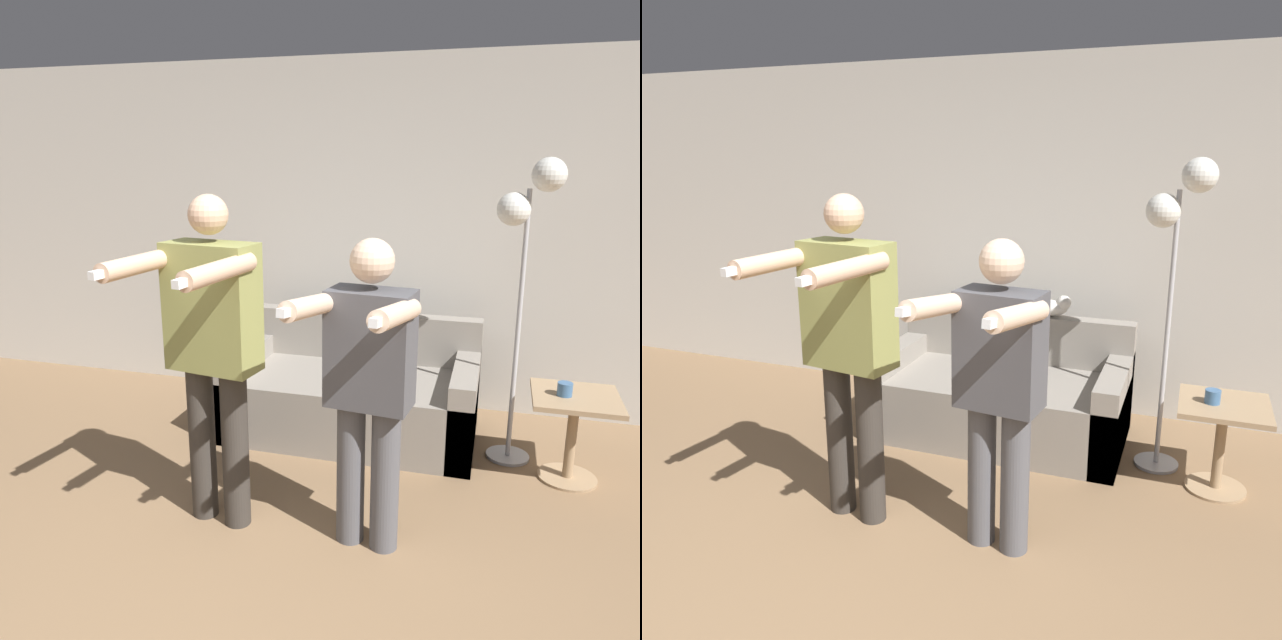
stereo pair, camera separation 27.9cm
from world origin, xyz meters
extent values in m
cube|color=beige|center=(0.00, 3.16, 1.30)|extent=(10.00, 0.05, 2.60)
cube|color=gray|center=(0.17, 2.44, 0.22)|extent=(1.70, 0.90, 0.43)
cube|color=gray|center=(0.17, 2.82, 0.61)|extent=(1.70, 0.14, 0.35)
cube|color=gray|center=(-0.60, 2.44, 0.29)|extent=(0.16, 0.90, 0.57)
cube|color=gray|center=(0.94, 2.44, 0.29)|extent=(0.16, 0.90, 0.57)
cylinder|color=#38332D|center=(-0.35, 1.22, 0.43)|extent=(0.14, 0.14, 0.85)
cylinder|color=#38332D|center=(-0.15, 1.19, 0.43)|extent=(0.14, 0.14, 0.85)
cube|color=#8C8E4C|center=(-0.25, 1.20, 1.17)|extent=(0.48, 0.29, 0.64)
sphere|color=#D8AD8C|center=(-0.25, 1.20, 1.63)|extent=(0.19, 0.19, 0.19)
cylinder|color=#D8AD8C|center=(-0.50, 0.99, 1.41)|extent=(0.16, 0.51, 0.10)
cube|color=white|center=(-0.54, 0.74, 1.41)|extent=(0.05, 0.12, 0.04)
cylinder|color=#D8AD8C|center=(-0.07, 0.92, 1.41)|extent=(0.16, 0.51, 0.10)
cube|color=white|center=(-0.11, 0.68, 1.41)|extent=(0.05, 0.12, 0.04)
cylinder|color=#56565B|center=(0.46, 1.21, 0.37)|extent=(0.14, 0.14, 0.75)
cylinder|color=#56565B|center=(0.64, 1.19, 0.37)|extent=(0.14, 0.14, 0.75)
cube|color=#4C4C51|center=(0.55, 1.20, 1.03)|extent=(0.42, 0.27, 0.56)
sphere|color=beige|center=(0.55, 1.20, 1.44)|extent=(0.21, 0.21, 0.21)
cylinder|color=beige|center=(0.33, 0.98, 1.27)|extent=(0.15, 0.51, 0.15)
cube|color=white|center=(0.30, 0.73, 1.30)|extent=(0.05, 0.13, 0.05)
cylinder|color=beige|center=(0.70, 0.93, 1.27)|extent=(0.15, 0.51, 0.15)
cube|color=white|center=(0.68, 0.69, 1.30)|extent=(0.05, 0.13, 0.05)
ellipsoid|color=silver|center=(0.36, 2.82, 0.85)|extent=(0.36, 0.14, 0.13)
sphere|color=silver|center=(0.52, 2.82, 0.89)|extent=(0.10, 0.10, 0.10)
ellipsoid|color=silver|center=(0.17, 2.84, 0.81)|extent=(0.20, 0.04, 0.04)
cone|color=silver|center=(0.50, 2.80, 0.93)|extent=(0.03, 0.03, 0.03)
cone|color=silver|center=(0.50, 2.83, 0.93)|extent=(0.03, 0.03, 0.03)
cylinder|color=#B2B2B7|center=(1.24, 2.36, 0.01)|extent=(0.27, 0.27, 0.02)
cylinder|color=#B2B2B7|center=(1.24, 2.36, 0.86)|extent=(0.03, 0.03, 1.71)
sphere|color=white|center=(1.34, 2.36, 1.79)|extent=(0.20, 0.20, 0.20)
sphere|color=white|center=(1.16, 2.36, 1.59)|extent=(0.20, 0.20, 0.20)
cylinder|color=#A38460|center=(1.58, 2.17, 0.01)|extent=(0.34, 0.34, 0.02)
cylinder|color=#A38460|center=(1.58, 2.17, 0.26)|extent=(0.06, 0.06, 0.51)
cube|color=#A38460|center=(1.58, 2.17, 0.53)|extent=(0.49, 0.49, 0.03)
cylinder|color=#3D6693|center=(1.52, 2.15, 0.58)|extent=(0.09, 0.09, 0.08)
camera|label=1|loc=(1.09, -1.52, 1.90)|focal=35.00mm
camera|label=2|loc=(1.36, -1.43, 1.90)|focal=35.00mm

